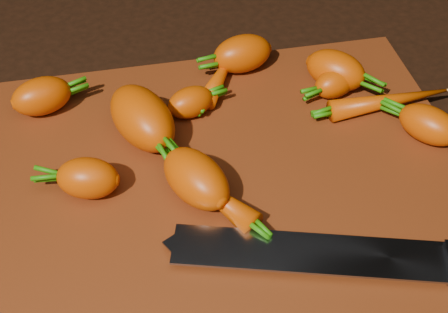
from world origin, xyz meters
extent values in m
cube|color=black|center=(0.00, 0.00, -0.01)|extent=(2.00, 2.00, 0.01)
cube|color=maroon|center=(0.00, 0.00, 0.01)|extent=(0.50, 0.40, 0.01)
ellipsoid|color=#C84504|center=(-0.18, 0.14, 0.03)|extent=(0.07, 0.06, 0.04)
ellipsoid|color=#C84504|center=(-0.13, 0.00, 0.03)|extent=(0.07, 0.06, 0.04)
ellipsoid|color=#C84504|center=(-0.07, 0.07, 0.04)|extent=(0.09, 0.11, 0.06)
ellipsoid|color=#C84504|center=(-0.03, -0.02, 0.04)|extent=(0.08, 0.10, 0.05)
ellipsoid|color=#C84504|center=(0.05, 0.17, 0.03)|extent=(0.08, 0.06, 0.04)
ellipsoid|color=#C84504|center=(-0.02, 0.10, 0.03)|extent=(0.06, 0.05, 0.03)
ellipsoid|color=#C84504|center=(0.22, 0.01, 0.03)|extent=(0.07, 0.08, 0.04)
ellipsoid|color=#C84504|center=(0.02, 0.15, 0.02)|extent=(0.07, 0.11, 0.02)
ellipsoid|color=#C84504|center=(0.20, 0.07, 0.02)|extent=(0.14, 0.03, 0.02)
ellipsoid|color=#C84504|center=(-0.02, -0.04, 0.02)|extent=(0.08, 0.10, 0.03)
ellipsoid|color=#C84504|center=(0.15, 0.10, 0.03)|extent=(0.06, 0.05, 0.03)
ellipsoid|color=#C84504|center=(0.15, 0.12, 0.03)|extent=(0.08, 0.08, 0.04)
cube|color=gray|center=(-0.06, -0.08, 0.02)|extent=(0.24, 0.11, 0.00)
cube|color=gray|center=(0.06, -0.12, 0.02)|extent=(0.03, 0.04, 0.02)
cube|color=black|center=(0.13, -0.14, 0.02)|extent=(0.14, 0.06, 0.02)
cylinder|color=#B2B2B7|center=(0.11, -0.13, 0.03)|extent=(0.01, 0.01, 0.00)
camera|label=1|loc=(-0.09, -0.42, 0.47)|focal=50.00mm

